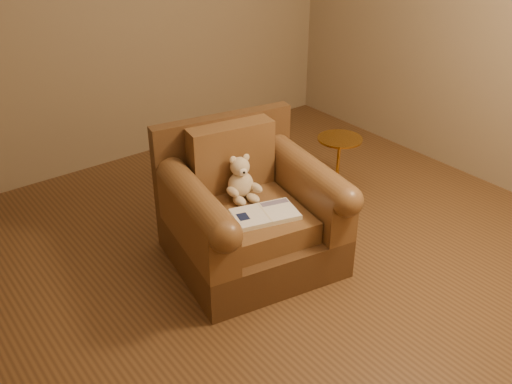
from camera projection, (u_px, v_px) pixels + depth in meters
floor at (282, 252)px, 3.85m from camera, size 4.00×4.00×0.00m
armchair at (248, 213)px, 3.65m from camera, size 1.12×1.08×0.87m
teddy_bear at (241, 182)px, 3.62m from camera, size 0.21×0.24×0.29m
guidebook at (265, 214)px, 3.45m from camera, size 0.44×0.33×0.03m
side_table at (338, 164)px, 4.44m from camera, size 0.34×0.34×0.48m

